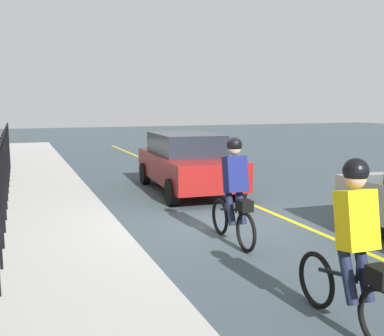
% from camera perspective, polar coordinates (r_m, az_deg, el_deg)
% --- Properties ---
extents(ground_plane, '(80.00, 80.00, 0.00)m').
position_cam_1_polar(ground_plane, '(8.67, 3.19, -7.59)').
color(ground_plane, '#3A484E').
extents(lane_line_centre, '(36.00, 0.12, 0.01)m').
position_cam_1_polar(lane_line_centre, '(9.43, 12.10, -6.45)').
color(lane_line_centre, yellow).
rests_on(lane_line_centre, ground).
extents(sidewalk, '(40.00, 3.20, 0.15)m').
position_cam_1_polar(sidewalk, '(7.91, -20.09, -9.08)').
color(sidewalk, '#A9AAA6').
rests_on(sidewalk, ground).
extents(iron_fence, '(15.75, 0.04, 1.60)m').
position_cam_1_polar(iron_fence, '(8.65, -23.30, -0.06)').
color(iron_fence, black).
rests_on(iron_fence, sidewalk).
extents(cyclist_lead, '(1.71, 0.37, 1.83)m').
position_cam_1_polar(cyclist_lead, '(7.46, 5.51, -3.02)').
color(cyclist_lead, black).
rests_on(cyclist_lead, ground).
extents(cyclist_follow, '(1.71, 0.37, 1.83)m').
position_cam_1_polar(cyclist_follow, '(4.86, 20.13, -9.58)').
color(cyclist_follow, black).
rests_on(cyclist_follow, ground).
extents(parked_sedan_rear, '(4.50, 2.14, 1.58)m').
position_cam_1_polar(parked_sedan_rear, '(12.03, -0.69, 0.85)').
color(parked_sedan_rear, maroon).
rests_on(parked_sedan_rear, ground).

